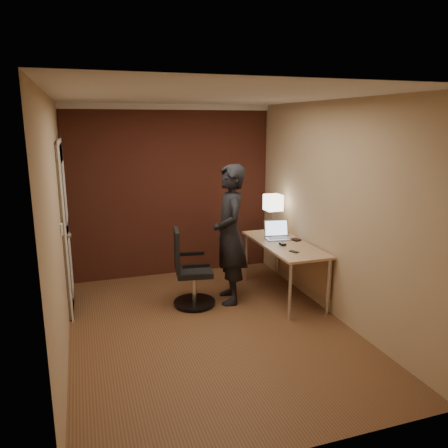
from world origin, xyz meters
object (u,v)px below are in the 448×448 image
(desk, at_px, (289,252))
(mouse, at_px, (283,244))
(laptop, at_px, (277,233))
(desk_lamp, at_px, (273,203))
(wallet, at_px, (296,240))
(office_chair, at_px, (189,273))
(person, at_px, (230,235))
(phone, at_px, (294,252))

(desk, relative_size, mouse, 15.00)
(laptop, bearing_deg, desk_lamp, 76.65)
(mouse, bearing_deg, wallet, 30.29)
(desk, bearing_deg, office_chair, 175.92)
(desk, xyz_separation_m, laptop, (-0.05, 0.26, 0.19))
(person, bearing_deg, wallet, 96.80)
(phone, bearing_deg, desk, 49.86)
(desk_lamp, height_order, laptop, desk_lamp)
(mouse, bearing_deg, desk_lamp, 77.49)
(desk, relative_size, person, 0.85)
(person, bearing_deg, desk, 92.43)
(mouse, relative_size, wallet, 0.91)
(wallet, relative_size, person, 0.06)
(desk, bearing_deg, phone, -109.05)
(phone, relative_size, person, 0.07)
(laptop, bearing_deg, office_chair, -172.62)
(desk, distance_m, office_chair, 1.33)
(laptop, bearing_deg, wallet, -48.54)
(wallet, xyz_separation_m, person, (-0.91, 0.03, 0.14))
(laptop, distance_m, mouse, 0.36)
(mouse, xyz_separation_m, person, (-0.65, 0.18, 0.13))
(desk, height_order, laptop, laptop)
(desk, height_order, phone, phone)
(laptop, distance_m, office_chair, 1.33)
(desk_lamp, distance_m, wallet, 0.67)
(laptop, height_order, wallet, laptop)
(office_chair, relative_size, person, 0.55)
(laptop, distance_m, phone, 0.67)
(desk_lamp, distance_m, phone, 1.08)
(desk_lamp, relative_size, laptop, 1.47)
(person, bearing_deg, mouse, 83.36)
(wallet, bearing_deg, desk_lamp, 101.18)
(phone, height_order, office_chair, office_chair)
(desk_lamp, xyz_separation_m, office_chair, (-1.34, -0.48, -0.72))
(laptop, xyz_separation_m, office_chair, (-1.26, -0.16, -0.37))
(phone, bearing_deg, office_chair, 135.97)
(mouse, height_order, wallet, mouse)
(mouse, height_order, phone, mouse)
(mouse, distance_m, person, 0.68)
(person, bearing_deg, office_chair, -82.41)
(laptop, height_order, office_chair, office_chair)
(laptop, bearing_deg, desk, -78.53)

